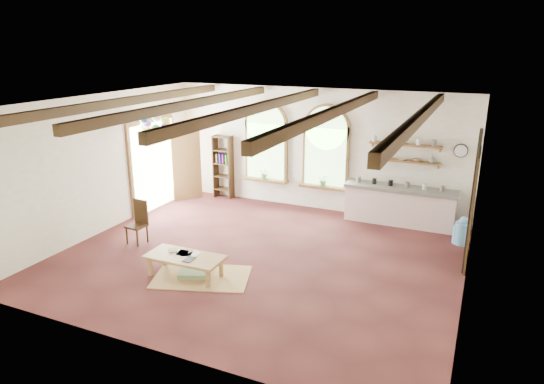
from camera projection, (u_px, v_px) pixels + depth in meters
The scene contains 27 objects.
floor at pixel (258, 257), 10.11m from camera, with size 8.00×8.00×0.00m, color #5D2726.
ceiling_beams at pixel (257, 108), 9.20m from camera, with size 6.20×6.80×0.18m, color #3C2513, non-canonical shape.
window_left at pixel (266, 145), 13.16m from camera, with size 1.30×0.28×2.20m.
window_right at pixel (326, 150), 12.50m from camera, with size 1.30×0.28×2.20m.
left_doorway at pixel (154, 166), 12.88m from camera, with size 0.10×1.90×2.50m, color brown.
right_doorway at pixel (471, 211), 9.56m from camera, with size 0.10×1.30×2.40m, color black.
kitchen_counter at pixel (399, 205), 11.87m from camera, with size 2.68×0.62×0.94m.
wall_shelf_lower at pixel (404, 161), 11.71m from camera, with size 1.70×0.24×0.04m, color brown.
wall_shelf_upper at pixel (405, 145), 11.59m from camera, with size 1.70×0.24×0.04m, color brown.
wall_clock at pixel (461, 151), 11.18m from camera, with size 0.32×0.32×0.04m, color black.
bookshelf at pixel (223, 167), 13.80m from camera, with size 0.53×0.32×1.80m.
coffee_table at pixel (185, 258), 9.18m from camera, with size 1.50×0.71×0.42m.
side_chair at pixel (138, 231), 10.78m from camera, with size 0.42×0.42×0.97m.
floor_mat at pixel (202, 277), 9.25m from camera, with size 1.79×1.11×0.02m, color tan.
floor_cushion at pixel (195, 271), 9.38m from camera, with size 0.57×0.57×0.10m, color gray.
water_jug_a at pixel (459, 233), 10.76m from camera, with size 0.28×0.28×0.54m.
water_jug_b at pixel (462, 232), 10.70m from camera, with size 0.33×0.33×0.65m.
balloon_cluster at pixel (154, 126), 11.84m from camera, with size 0.78×0.86×1.15m.
table_book at pixel (169, 250), 9.38m from camera, with size 0.16×0.24×0.02m, color olive.
tablet at pixel (189, 259), 9.01m from camera, with size 0.17×0.25×0.01m, color black.
potted_plant_left at pixel (264, 173), 13.30m from camera, with size 0.27×0.23×0.30m, color #598C4C.
potted_plant_right at pixel (323, 180), 12.64m from camera, with size 0.27×0.23×0.30m, color #598C4C.
shelf_cup_a at pixel (373, 155), 11.98m from camera, with size 0.12×0.10×0.10m, color white.
shelf_cup_b at pixel (388, 157), 11.84m from camera, with size 0.10×0.10×0.09m, color beige.
shelf_bowl_a at pixel (402, 159), 11.71m from camera, with size 0.22×0.22×0.05m, color beige.
shelf_bowl_b at pixel (417, 160), 11.57m from camera, with size 0.20×0.20×0.06m, color #8C664C.
shelf_vase at pixel (432, 159), 11.42m from camera, with size 0.18×0.18×0.19m, color slate.
Camera 1 is at (4.04, -8.34, 4.29)m, focal length 32.00 mm.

